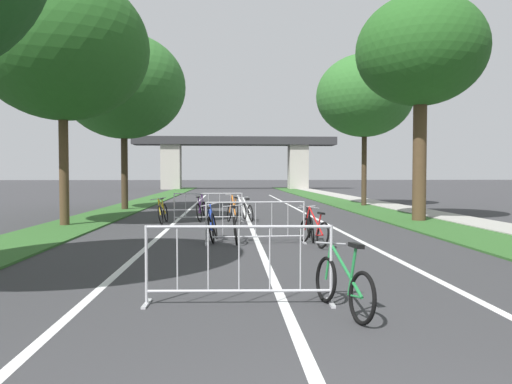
{
  "coord_description": "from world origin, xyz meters",
  "views": [
    {
      "loc": [
        -0.72,
        -2.04,
        1.72
      ],
      "look_at": [
        0.64,
        22.33,
        0.84
      ],
      "focal_mm": 34.13,
      "sensor_mm": 36.0,
      "label": 1
    }
  ],
  "objects_px": {
    "tree_left_pine_near": "(124,87)",
    "bicycle_silver_5": "(235,227)",
    "bicycle_blue_2": "(212,226)",
    "bicycle_black_3": "(310,226)",
    "crowd_barrier_third": "(208,208)",
    "bicycle_yellow_7": "(163,213)",
    "bicycle_white_0": "(247,211)",
    "bicycle_green_1": "(343,285)",
    "crowd_barrier_second": "(256,223)",
    "bicycle_orange_6": "(233,212)",
    "tree_right_maple_mid": "(365,96)",
    "tree_left_pine_far": "(62,47)",
    "tree_right_oak_mid": "(421,52)",
    "bicycle_purple_8": "(202,211)",
    "crowd_barrier_nearest": "(239,265)",
    "bicycle_red_4": "(314,231)"
  },
  "relations": [
    {
      "from": "bicycle_white_0",
      "to": "bicycle_yellow_7",
      "type": "distance_m",
      "value": 3.13
    },
    {
      "from": "tree_left_pine_far",
      "to": "bicycle_orange_6",
      "type": "distance_m",
      "value": 7.85
    },
    {
      "from": "tree_left_pine_near",
      "to": "crowd_barrier_second",
      "type": "height_order",
      "value": "tree_left_pine_near"
    },
    {
      "from": "bicycle_silver_5",
      "to": "bicycle_purple_8",
      "type": "xyz_separation_m",
      "value": [
        -1.15,
        5.74,
        -0.0
      ]
    },
    {
      "from": "crowd_barrier_second",
      "to": "bicycle_green_1",
      "type": "bearing_deg",
      "value": -82.85
    },
    {
      "from": "tree_left_pine_far",
      "to": "bicycle_silver_5",
      "type": "bearing_deg",
      "value": -36.02
    },
    {
      "from": "bicycle_green_1",
      "to": "bicycle_black_3",
      "type": "bearing_deg",
      "value": 71.7
    },
    {
      "from": "tree_left_pine_near",
      "to": "bicycle_orange_6",
      "type": "bearing_deg",
      "value": -52.01
    },
    {
      "from": "crowd_barrier_third",
      "to": "bicycle_black_3",
      "type": "xyz_separation_m",
      "value": [
        2.85,
        -5.01,
        -0.16
      ]
    },
    {
      "from": "crowd_barrier_second",
      "to": "tree_left_pine_far",
      "type": "bearing_deg",
      "value": 144.08
    },
    {
      "from": "bicycle_silver_5",
      "to": "bicycle_orange_6",
      "type": "distance_m",
      "value": 4.84
    },
    {
      "from": "crowd_barrier_nearest",
      "to": "bicycle_orange_6",
      "type": "height_order",
      "value": "crowd_barrier_nearest"
    },
    {
      "from": "tree_left_pine_far",
      "to": "bicycle_red_4",
      "type": "xyz_separation_m",
      "value": [
        7.48,
        -4.75,
        -5.52
      ]
    },
    {
      "from": "crowd_barrier_third",
      "to": "bicycle_orange_6",
      "type": "distance_m",
      "value": 0.96
    },
    {
      "from": "tree_left_pine_near",
      "to": "tree_right_oak_mid",
      "type": "relative_size",
      "value": 1.03
    },
    {
      "from": "crowd_barrier_third",
      "to": "tree_right_oak_mid",
      "type": "bearing_deg",
      "value": -1.7
    },
    {
      "from": "bicycle_white_0",
      "to": "bicycle_red_4",
      "type": "height_order",
      "value": "bicycle_red_4"
    },
    {
      "from": "bicycle_orange_6",
      "to": "bicycle_purple_8",
      "type": "height_order",
      "value": "bicycle_purple_8"
    },
    {
      "from": "bicycle_red_4",
      "to": "bicycle_yellow_7",
      "type": "height_order",
      "value": "bicycle_red_4"
    },
    {
      "from": "tree_left_pine_near",
      "to": "bicycle_silver_5",
      "type": "xyz_separation_m",
      "value": [
        5.17,
        -11.43,
        -5.54
      ]
    },
    {
      "from": "crowd_barrier_second",
      "to": "tree_right_maple_mid",
      "type": "bearing_deg",
      "value": 64.54
    },
    {
      "from": "bicycle_green_1",
      "to": "bicycle_yellow_7",
      "type": "distance_m",
      "value": 11.87
    },
    {
      "from": "tree_left_pine_near",
      "to": "bicycle_silver_5",
      "type": "height_order",
      "value": "tree_left_pine_near"
    },
    {
      "from": "bicycle_blue_2",
      "to": "bicycle_orange_6",
      "type": "xyz_separation_m",
      "value": [
        0.55,
        4.6,
        0.01
      ]
    },
    {
      "from": "tree_left_pine_far",
      "to": "bicycle_white_0",
      "type": "distance_m",
      "value": 8.42
    },
    {
      "from": "bicycle_yellow_7",
      "to": "bicycle_purple_8",
      "type": "height_order",
      "value": "bicycle_purple_8"
    },
    {
      "from": "tree_right_oak_mid",
      "to": "crowd_barrier_third",
      "type": "bearing_deg",
      "value": 178.3
    },
    {
      "from": "tree_right_oak_mid",
      "to": "bicycle_yellow_7",
      "type": "xyz_separation_m",
      "value": [
        -9.24,
        -0.12,
        -5.76
      ]
    },
    {
      "from": "bicycle_yellow_7",
      "to": "bicycle_silver_5",
      "type": "bearing_deg",
      "value": 119.72
    },
    {
      "from": "tree_right_maple_mid",
      "to": "bicycle_red_4",
      "type": "bearing_deg",
      "value": -110.17
    },
    {
      "from": "bicycle_orange_6",
      "to": "bicycle_white_0",
      "type": "bearing_deg",
      "value": 48.57
    },
    {
      "from": "bicycle_white_0",
      "to": "bicycle_orange_6",
      "type": "bearing_deg",
      "value": -132.67
    },
    {
      "from": "bicycle_blue_2",
      "to": "tree_left_pine_near",
      "type": "bearing_deg",
      "value": 115.22
    },
    {
      "from": "crowd_barrier_third",
      "to": "bicycle_yellow_7",
      "type": "height_order",
      "value": "crowd_barrier_third"
    },
    {
      "from": "tree_left_pine_near",
      "to": "crowd_barrier_nearest",
      "type": "xyz_separation_m",
      "value": [
        5.16,
        -17.38,
        -5.4
      ]
    },
    {
      "from": "crowd_barrier_second",
      "to": "bicycle_orange_6",
      "type": "xyz_separation_m",
      "value": [
        -0.53,
        5.19,
        -0.14
      ]
    },
    {
      "from": "tree_right_maple_mid",
      "to": "bicycle_white_0",
      "type": "distance_m",
      "value": 11.65
    },
    {
      "from": "tree_right_maple_mid",
      "to": "bicycle_yellow_7",
      "type": "height_order",
      "value": "tree_right_maple_mid"
    },
    {
      "from": "bicycle_orange_6",
      "to": "bicycle_yellow_7",
      "type": "xyz_separation_m",
      "value": [
        -2.45,
        0.05,
        -0.02
      ]
    },
    {
      "from": "bicycle_white_0",
      "to": "bicycle_green_1",
      "type": "xyz_separation_m",
      "value": [
        0.73,
        -12.17,
        -0.0
      ]
    },
    {
      "from": "crowd_barrier_third",
      "to": "bicycle_blue_2",
      "type": "distance_m",
      "value": 5.01
    },
    {
      "from": "bicycle_black_3",
      "to": "crowd_barrier_nearest",
      "type": "bearing_deg",
      "value": -103.67
    },
    {
      "from": "bicycle_blue_2",
      "to": "bicycle_black_3",
      "type": "xyz_separation_m",
      "value": [
        2.53,
        -0.01,
        -0.01
      ]
    },
    {
      "from": "tree_right_maple_mid",
      "to": "bicycle_silver_5",
      "type": "relative_size",
      "value": 4.6
    },
    {
      "from": "crowd_barrier_nearest",
      "to": "bicycle_silver_5",
      "type": "xyz_separation_m",
      "value": [
        0.01,
        5.95,
        -0.14
      ]
    },
    {
      "from": "tree_right_oak_mid",
      "to": "tree_right_maple_mid",
      "type": "bearing_deg",
      "value": 87.5
    },
    {
      "from": "bicycle_blue_2",
      "to": "bicycle_black_3",
      "type": "bearing_deg",
      "value": 2.72
    },
    {
      "from": "bicycle_white_0",
      "to": "bicycle_green_1",
      "type": "bearing_deg",
      "value": -99.03
    },
    {
      "from": "tree_right_maple_mid",
      "to": "crowd_barrier_second",
      "type": "bearing_deg",
      "value": -115.46
    },
    {
      "from": "tree_left_pine_far",
      "to": "bicycle_blue_2",
      "type": "distance_m",
      "value": 8.36
    }
  ]
}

